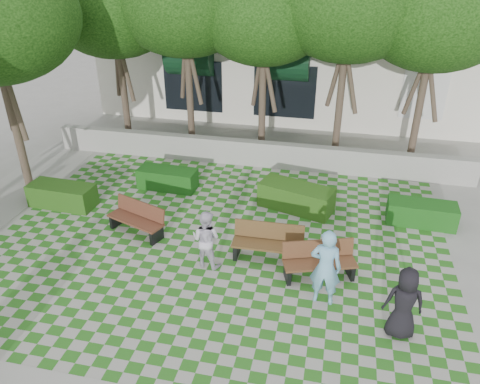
% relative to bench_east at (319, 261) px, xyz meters
% --- Properties ---
extents(ground, '(90.00, 90.00, 0.00)m').
position_rel_bench_east_xyz_m(ground, '(-2.71, -0.25, -0.44)').
color(ground, gray).
rests_on(ground, ground).
extents(lawn, '(12.00, 12.00, 0.00)m').
position_rel_bench_east_xyz_m(lawn, '(-2.71, 0.75, -0.43)').
color(lawn, '#2B721E').
rests_on(lawn, ground).
extents(retaining_wall, '(15.00, 0.36, 0.90)m').
position_rel_bench_east_xyz_m(retaining_wall, '(-2.71, 5.95, 0.01)').
color(retaining_wall, '#9E9B93').
rests_on(retaining_wall, ground).
extents(bench_east, '(1.82, 1.09, 0.91)m').
position_rel_bench_east_xyz_m(bench_east, '(0.00, 0.00, 0.00)').
color(bench_east, '#55321D').
rests_on(bench_east, ground).
extents(bench_mid, '(1.79, 0.63, 0.94)m').
position_rel_bench_east_xyz_m(bench_mid, '(-1.31, 0.48, 0.01)').
color(bench_mid, '#51371C').
rests_on(bench_mid, ground).
extents(bench_west, '(1.78, 1.12, 0.89)m').
position_rel_bench_east_xyz_m(bench_west, '(-5.02, 0.87, -0.01)').
color(bench_west, '#532B1C').
rests_on(bench_west, ground).
extents(hedge_east, '(1.92, 0.83, 0.66)m').
position_rel_bench_east_xyz_m(hedge_east, '(2.69, 3.05, -0.11)').
color(hedge_east, '#154C14').
rests_on(hedge_east, ground).
extents(hedge_midright, '(2.35, 1.48, 0.77)m').
position_rel_bench_east_xyz_m(hedge_midright, '(-0.89, 3.13, -0.05)').
color(hedge_midright, '#244D14').
rests_on(hedge_midright, ground).
extents(hedge_midleft, '(1.92, 0.84, 0.66)m').
position_rel_bench_east_xyz_m(hedge_midleft, '(-5.14, 3.58, -0.11)').
color(hedge_midleft, '#144913').
rests_on(hedge_midleft, ground).
extents(hedge_west, '(2.03, 0.89, 0.70)m').
position_rel_bench_east_xyz_m(hedge_west, '(-7.85, 1.78, -0.09)').
color(hedge_west, '#204913').
rests_on(hedge_west, ground).
extents(person_blue, '(0.72, 0.50, 1.88)m').
position_rel_bench_east_xyz_m(person_blue, '(0.16, -0.87, 0.50)').
color(person_blue, '#7ABCDF').
rests_on(person_blue, ground).
extents(person_dark, '(0.82, 0.56, 1.62)m').
position_rel_bench_east_xyz_m(person_dark, '(1.76, -1.53, 0.37)').
color(person_dark, black).
rests_on(person_dark, ground).
extents(person_white, '(0.84, 0.71, 1.52)m').
position_rel_bench_east_xyz_m(person_white, '(-2.75, -0.13, 0.32)').
color(person_white, silver).
rests_on(person_white, ground).
extents(tree_row, '(17.70, 13.40, 7.41)m').
position_rel_bench_east_xyz_m(tree_row, '(-4.57, 5.70, 4.74)').
color(tree_row, '#47382B').
rests_on(tree_row, ground).
extents(building, '(18.00, 8.92, 5.15)m').
position_rel_bench_east_xyz_m(building, '(-1.77, 13.83, 2.08)').
color(building, white).
rests_on(building, ground).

